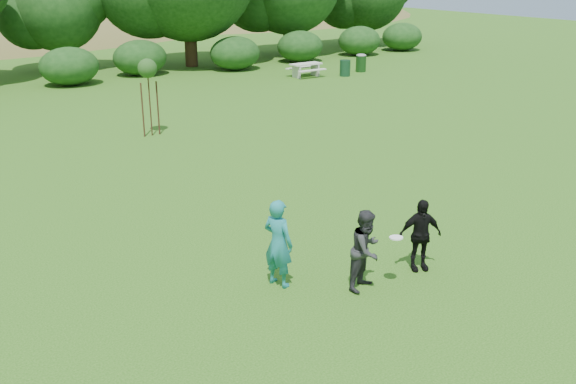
% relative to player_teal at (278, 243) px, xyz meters
% --- Properties ---
extents(ground, '(120.00, 120.00, 0.00)m').
position_rel_player_teal_xyz_m(ground, '(1.55, -1.10, -0.91)').
color(ground, '#19470C').
rests_on(ground, ground).
extents(player_teal, '(0.62, 0.77, 1.81)m').
position_rel_player_teal_xyz_m(player_teal, '(0.00, 0.00, 0.00)').
color(player_teal, '#1B747B').
rests_on(player_teal, ground).
extents(player_grey, '(0.96, 0.86, 1.64)m').
position_rel_player_teal_xyz_m(player_grey, '(1.35, -1.08, -0.09)').
color(player_grey, '#29292C').
rests_on(player_grey, ground).
extents(player_black, '(0.99, 0.72, 1.56)m').
position_rel_player_teal_xyz_m(player_black, '(2.81, -1.09, -0.13)').
color(player_black, black).
rests_on(player_black, ground).
extents(trash_can_near, '(0.60, 0.60, 0.90)m').
position_rel_player_teal_xyz_m(trash_can_near, '(17.06, 18.65, -0.46)').
color(trash_can_near, '#153B25').
rests_on(trash_can_near, ground).
extents(frisbee, '(0.27, 0.27, 0.04)m').
position_rel_player_teal_xyz_m(frisbee, '(1.81, -1.42, 0.18)').
color(frisbee, white).
rests_on(frisbee, ground).
extents(sapling, '(0.70, 0.70, 2.85)m').
position_rel_player_teal_xyz_m(sapling, '(2.67, 12.47, 1.51)').
color(sapling, '#382016').
rests_on(sapling, ground).
extents(picnic_table, '(1.80, 1.48, 0.76)m').
position_rel_player_teal_xyz_m(picnic_table, '(15.09, 19.71, -0.39)').
color(picnic_table, beige).
rests_on(picnic_table, ground).
extents(trash_can_lidded, '(0.60, 0.60, 1.05)m').
position_rel_player_teal_xyz_m(trash_can_lidded, '(18.82, 19.31, -0.37)').
color(trash_can_lidded, '#153A15').
rests_on(trash_can_lidded, ground).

